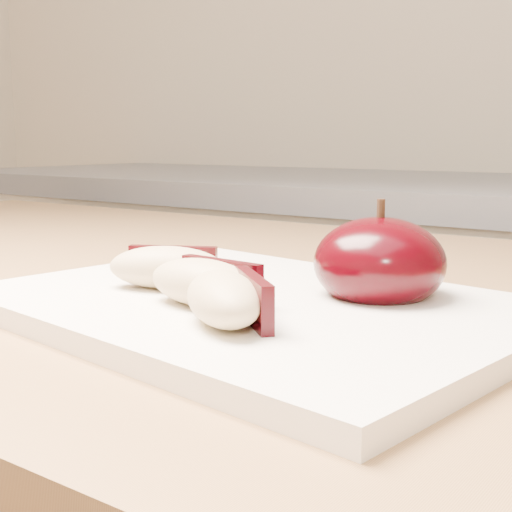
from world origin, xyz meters
The scene contains 5 objects.
cutting_board centered at (0.02, 0.39, 0.91)m, with size 0.32×0.24×0.01m, color white.
apple_half centered at (0.08, 0.43, 0.93)m, with size 0.09×0.09×0.07m.
apple_wedge_a centered at (-0.04, 0.38, 0.93)m, with size 0.08×0.07×0.03m.
apple_wedge_b centered at (0.01, 0.35, 0.93)m, with size 0.08×0.04×0.03m.
apple_wedge_c centered at (0.05, 0.33, 0.93)m, with size 0.08×0.08×0.03m.
Camera 1 is at (0.27, 0.05, 1.01)m, focal length 50.00 mm.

